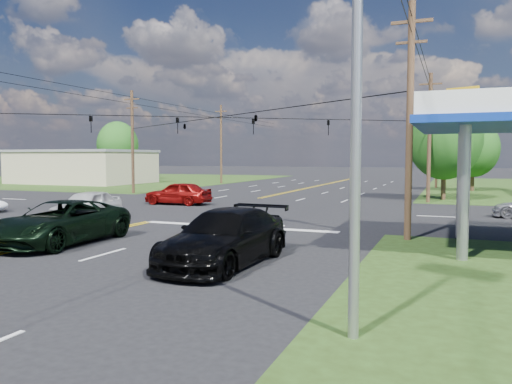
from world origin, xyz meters
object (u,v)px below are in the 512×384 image
at_px(pole_ne, 429,136).
at_px(pole_left_far, 221,143).
at_px(tree_far_l, 118,145).
at_px(pickup_dkgreen, 61,222).
at_px(pole_right_far, 437,141).
at_px(pole_nw, 133,140).
at_px(tree_right_b, 473,149).
at_px(tree_right_a, 445,138).
at_px(pole_se, 410,118).
at_px(retail_nw, 83,168).
at_px(pickup_white, 87,205).
at_px(suv_black, 225,237).

height_order(pole_ne, pole_left_far, pole_left_far).
bearing_deg(pole_ne, tree_far_l, 152.93).
bearing_deg(pickup_dkgreen, pole_right_far, 71.86).
relative_size(pole_nw, tree_right_b, 1.34).
height_order(tree_right_a, pickup_dkgreen, tree_right_a).
height_order(pole_se, tree_right_a, pole_se).
bearing_deg(pole_left_far, pickup_dkgreen, -72.49).
bearing_deg(retail_nw, pole_se, -35.79).
height_order(pole_left_far, pickup_white, pole_left_far).
relative_size(pole_ne, suv_black, 1.60).
bearing_deg(tree_far_l, pickup_dkgreen, -55.21).
bearing_deg(tree_far_l, retail_nw, -78.69).
bearing_deg(pickup_dkgreen, tree_far_l, 122.93).
xyz_separation_m(pole_nw, pole_right_far, (26.00, 19.00, 0.25)).
relative_size(pole_se, pole_ne, 1.00).
relative_size(pole_ne, pickup_dkgreen, 1.57).
bearing_deg(pole_ne, pole_right_far, 90.00).
distance_m(pole_right_far, tree_right_b, 5.40).
distance_m(tree_right_a, pickup_dkgreen, 30.26).
xyz_separation_m(retail_nw, suv_black, (38.03, -37.81, -1.14)).
bearing_deg(pole_ne, tree_right_b, 76.87).
distance_m(pole_left_far, tree_right_a, 31.39).
bearing_deg(pole_left_far, tree_right_a, -30.65).
xyz_separation_m(pole_se, pickup_white, (-16.50, 0.44, -4.11)).
height_order(tree_far_l, suv_black, tree_far_l).
height_order(tree_right_b, suv_black, tree_right_b).
bearing_deg(pole_se, pole_ne, 90.00).
distance_m(pole_ne, pole_left_far, 32.20).
bearing_deg(pole_right_far, retail_nw, -172.06).
xyz_separation_m(pole_ne, pickup_dkgreen, (-12.50, -23.78, -4.08)).
bearing_deg(tree_right_a, pole_left_far, 149.35).
bearing_deg(pole_ne, pickup_dkgreen, -117.73).
height_order(tree_right_b, pickup_dkgreen, tree_right_b).
distance_m(pole_se, tree_right_b, 33.19).
bearing_deg(pickup_white, retail_nw, 124.72).
height_order(pole_nw, pole_right_far, pole_right_far).
bearing_deg(retail_nw, tree_right_b, 2.46).
xyz_separation_m(pole_right_far, tree_right_a, (1.00, -16.00, -0.30)).
relative_size(pole_ne, pole_right_far, 0.95).
bearing_deg(tree_right_a, pickup_dkgreen, -116.75).
distance_m(tree_right_b, suv_black, 40.83).
bearing_deg(tree_far_l, tree_right_b, -9.37).
bearing_deg(pickup_dkgreen, tree_right_b, 65.72).
bearing_deg(pole_right_far, pole_nw, -143.84).
distance_m(tree_right_b, pickup_dkgreen, 42.09).
height_order(pole_left_far, tree_right_a, pole_left_far).
height_order(retail_nw, pole_nw, pole_nw).
xyz_separation_m(pole_left_far, tree_far_l, (-19.00, 4.00, 0.03)).
xyz_separation_m(pole_left_far, pickup_white, (9.50, -36.56, -4.37)).
relative_size(pole_ne, tree_far_l, 1.09).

